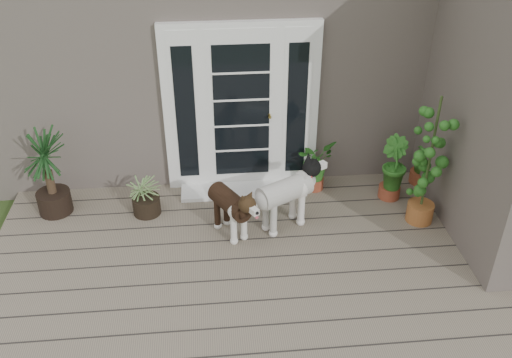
{
  "coord_description": "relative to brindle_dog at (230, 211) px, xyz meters",
  "views": [
    {
      "loc": [
        -0.61,
        -3.63,
        4.08
      ],
      "look_at": [
        -0.1,
        1.75,
        0.7
      ],
      "focal_mm": 39.1,
      "sensor_mm": 36.0,
      "label": 1
    }
  ],
  "objects": [
    {
      "name": "deck",
      "position": [
        0.41,
        -1.12,
        -0.38
      ],
      "size": [
        6.2,
        4.6,
        0.12
      ],
      "primitive_type": "cube",
      "color": "#6B5B4C",
      "rests_on": "ground"
    },
    {
      "name": "white_dog",
      "position": [
        0.63,
        0.08,
        0.04
      ],
      "size": [
        0.94,
        0.74,
        0.72
      ],
      "primitive_type": null,
      "rotation": [
        0.0,
        0.0,
        -1.07
      ],
      "color": "white",
      "rests_on": "deck"
    },
    {
      "name": "herb_c",
      "position": [
        2.57,
        0.88,
        -0.07
      ],
      "size": [
        0.33,
        0.33,
        0.5
      ],
      "primitive_type": "imported",
      "rotation": [
        0.0,
        0.0,
        4.67
      ],
      "color": "#185217",
      "rests_on": "deck"
    },
    {
      "name": "brindle_dog",
      "position": [
        0.0,
        0.0,
        0.0
      ],
      "size": [
        0.67,
        0.83,
        0.64
      ],
      "primitive_type": null,
      "rotation": [
        0.0,
        0.0,
        3.67
      ],
      "color": "black",
      "rests_on": "deck"
    },
    {
      "name": "herb_a",
      "position": [
        1.13,
        0.86,
        -0.02
      ],
      "size": [
        0.66,
        0.66,
        0.6
      ],
      "primitive_type": "imported",
      "rotation": [
        0.0,
        0.0,
        0.78
      ],
      "color": "#1C631D",
      "rests_on": "deck"
    },
    {
      "name": "house_main",
      "position": [
        0.41,
        3.13,
        1.11
      ],
      "size": [
        7.4,
        4.0,
        3.1
      ],
      "primitive_type": "cube",
      "color": "#665E54",
      "rests_on": "ground"
    },
    {
      "name": "yucca",
      "position": [
        -2.1,
        0.64,
        0.23
      ],
      "size": [
        0.9,
        0.9,
        1.1
      ],
      "primitive_type": null,
      "rotation": [
        0.0,
        0.0,
        -0.21
      ],
      "color": "black",
      "rests_on": "deck"
    },
    {
      "name": "clog_right",
      "position": [
        0.96,
        0.8,
        -0.27
      ],
      "size": [
        0.27,
        0.37,
        0.1
      ],
      "primitive_type": null,
      "rotation": [
        0.0,
        0.0,
        -0.37
      ],
      "color": "#14341B",
      "rests_on": "deck"
    },
    {
      "name": "spider_plant",
      "position": [
        -0.99,
        0.5,
        -0.02
      ],
      "size": [
        0.56,
        0.56,
        0.59
      ],
      "primitive_type": null,
      "rotation": [
        0.0,
        0.0,
        -0.01
      ],
      "color": "#74925A",
      "rests_on": "deck"
    },
    {
      "name": "door_step",
      "position": [
        0.21,
        0.88,
        -0.29
      ],
      "size": [
        1.6,
        0.4,
        0.05
      ],
      "primitive_type": "cube",
      "color": "white",
      "rests_on": "deck"
    },
    {
      "name": "sapling",
      "position": [
        2.25,
        0.04,
        0.51
      ],
      "size": [
        0.63,
        0.63,
        1.66
      ],
      "primitive_type": null,
      "rotation": [
        0.0,
        0.0,
        -0.36
      ],
      "color": "#1B6020",
      "rests_on": "deck"
    },
    {
      "name": "herb_b",
      "position": [
        2.05,
        0.57,
        -0.01
      ],
      "size": [
        0.5,
        0.5,
        0.61
      ],
      "primitive_type": "imported",
      "rotation": [
        0.0,
        0.0,
        1.83
      ],
      "color": "#22601B",
      "rests_on": "deck"
    },
    {
      "name": "door_unit",
      "position": [
        0.21,
        1.08,
        0.76
      ],
      "size": [
        1.9,
        0.14,
        2.15
      ],
      "primitive_type": "cube",
      "color": "white",
      "rests_on": "deck"
    },
    {
      "name": "clog_left",
      "position": [
        0.51,
        0.35,
        -0.27
      ],
      "size": [
        0.23,
        0.37,
        0.1
      ],
      "primitive_type": null,
      "rotation": [
        0.0,
        0.0,
        -0.2
      ],
      "color": "black",
      "rests_on": "deck"
    }
  ]
}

